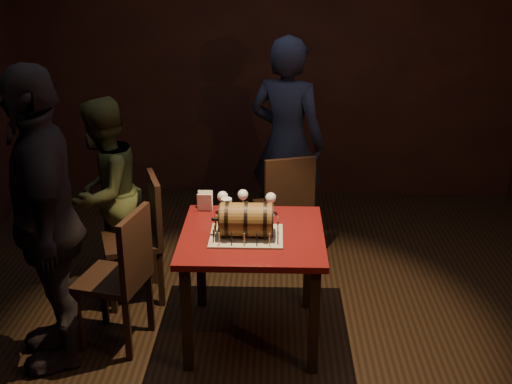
# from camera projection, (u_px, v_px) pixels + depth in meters

# --- Properties ---
(room_shell) EXTENTS (5.04, 5.04, 2.80)m
(room_shell) POSITION_uv_depth(u_px,v_px,m) (264.00, 127.00, 3.94)
(room_shell) COLOR black
(room_shell) RESTS_ON ground
(pub_table) EXTENTS (0.90, 0.90, 0.75)m
(pub_table) POSITION_uv_depth(u_px,v_px,m) (252.00, 249.00, 4.07)
(pub_table) COLOR #480C0D
(pub_table) RESTS_ON ground
(cake_board) EXTENTS (0.45, 0.35, 0.01)m
(cake_board) POSITION_uv_depth(u_px,v_px,m) (246.00, 236.00, 3.98)
(cake_board) COLOR #9D957E
(cake_board) RESTS_ON pub_table
(barrel_cake) EXTENTS (0.38, 0.23, 0.23)m
(barrel_cake) POSITION_uv_depth(u_px,v_px,m) (246.00, 220.00, 3.94)
(barrel_cake) COLOR brown
(barrel_cake) RESTS_ON cake_board
(birthday_candles) EXTENTS (0.40, 0.30, 0.09)m
(birthday_candles) POSITION_uv_depth(u_px,v_px,m) (246.00, 229.00, 3.96)
(birthday_candles) COLOR #D8C481
(birthday_candles) RESTS_ON cake_board
(wine_glass_left) EXTENTS (0.07, 0.07, 0.16)m
(wine_glass_left) POSITION_uv_depth(u_px,v_px,m) (223.00, 197.00, 4.28)
(wine_glass_left) COLOR silver
(wine_glass_left) RESTS_ON pub_table
(wine_glass_mid) EXTENTS (0.07, 0.07, 0.16)m
(wine_glass_mid) POSITION_uv_depth(u_px,v_px,m) (243.00, 196.00, 4.31)
(wine_glass_mid) COLOR silver
(wine_glass_mid) RESTS_ON pub_table
(wine_glass_right) EXTENTS (0.07, 0.07, 0.16)m
(wine_glass_right) POSITION_uv_depth(u_px,v_px,m) (271.00, 199.00, 4.26)
(wine_glass_right) COLOR silver
(wine_glass_right) RESTS_ON pub_table
(pint_of_ale) EXTENTS (0.07, 0.07, 0.15)m
(pint_of_ale) POSITION_uv_depth(u_px,v_px,m) (227.00, 210.00, 4.20)
(pint_of_ale) COLOR silver
(pint_of_ale) RESTS_ON pub_table
(menu_card) EXTENTS (0.10, 0.05, 0.13)m
(menu_card) POSITION_uv_depth(u_px,v_px,m) (205.00, 202.00, 4.35)
(menu_card) COLOR white
(menu_card) RESTS_ON pub_table
(chair_back) EXTENTS (0.50, 0.50, 0.93)m
(chair_back) POSITION_uv_depth(u_px,v_px,m) (286.00, 203.00, 5.10)
(chair_back) COLOR black
(chair_back) RESTS_ON ground
(chair_left_rear) EXTENTS (0.51, 0.51, 0.93)m
(chair_left_rear) POSITION_uv_depth(u_px,v_px,m) (143.00, 232.00, 4.60)
(chair_left_rear) COLOR black
(chair_left_rear) RESTS_ON ground
(chair_left_front) EXTENTS (0.48, 0.48, 0.93)m
(chair_left_front) POSITION_uv_depth(u_px,v_px,m) (123.00, 271.00, 4.04)
(chair_left_front) COLOR black
(chair_left_front) RESTS_ON ground
(person_back) EXTENTS (0.77, 0.65, 1.79)m
(person_back) POSITION_uv_depth(u_px,v_px,m) (287.00, 143.00, 5.36)
(person_back) COLOR #1A1F35
(person_back) RESTS_ON ground
(person_left_rear) EXTENTS (0.73, 0.83, 1.44)m
(person_left_rear) POSITION_uv_depth(u_px,v_px,m) (104.00, 193.00, 4.76)
(person_left_rear) COLOR #3D4321
(person_left_rear) RESTS_ON ground
(person_left_front) EXTENTS (0.79, 1.18, 1.86)m
(person_left_front) POSITION_uv_depth(u_px,v_px,m) (45.00, 220.00, 3.77)
(person_left_front) COLOR black
(person_left_front) RESTS_ON ground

